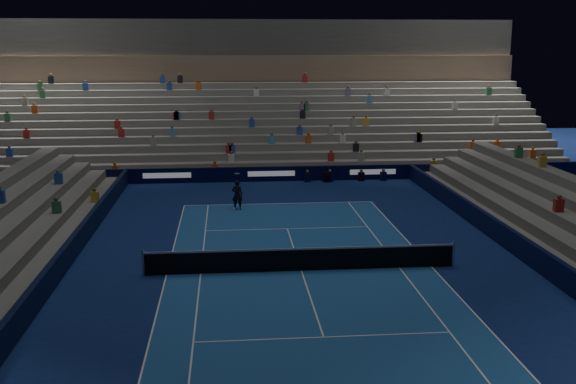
{
  "coord_description": "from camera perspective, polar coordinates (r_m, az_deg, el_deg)",
  "views": [
    {
      "loc": [
        -2.92,
        -25.84,
        9.09
      ],
      "look_at": [
        0.0,
        6.0,
        2.0
      ],
      "focal_mm": 41.48,
      "sensor_mm": 36.0,
      "label": 1
    }
  ],
  "objects": [
    {
      "name": "ground",
      "position": [
        27.54,
        1.15,
        -6.77
      ],
      "size": [
        90.0,
        90.0,
        0.0
      ],
      "primitive_type": "plane",
      "color": "#0E1E54",
      "rests_on": "ground"
    },
    {
      "name": "court_surface",
      "position": [
        27.54,
        1.15,
        -6.76
      ],
      "size": [
        10.97,
        23.77,
        0.01
      ],
      "primitive_type": "cube",
      "color": "#1A4D90",
      "rests_on": "ground"
    },
    {
      "name": "sponsor_barrier_west",
      "position": [
        28.06,
        -19.06,
        -6.04
      ],
      "size": [
        0.25,
        37.0,
        1.0
      ],
      "primitive_type": "cube",
      "color": "black",
      "rests_on": "ground"
    },
    {
      "name": "tennis_player",
      "position": [
        37.46,
        -4.37,
        -0.25
      ],
      "size": [
        0.67,
        0.49,
        1.69
      ],
      "primitive_type": "imported",
      "rotation": [
        0.0,
        0.0,
        3.0
      ],
      "color": "black",
      "rests_on": "ground"
    },
    {
      "name": "sponsor_barrier_far",
      "position": [
        45.25,
        -1.45,
        1.56
      ],
      "size": [
        44.0,
        0.25,
        1.0
      ],
      "primitive_type": "cube",
      "color": "black",
      "rests_on": "ground"
    },
    {
      "name": "tennis_net",
      "position": [
        27.38,
        1.15,
        -5.77
      ],
      "size": [
        12.9,
        0.1,
        1.1
      ],
      "color": "#B2B2B7",
      "rests_on": "ground"
    },
    {
      "name": "grandstand_main",
      "position": [
        54.12,
        -2.13,
        6.44
      ],
      "size": [
        44.0,
        15.2,
        11.2
      ],
      "color": "slate",
      "rests_on": "ground"
    },
    {
      "name": "broadcast_camera",
      "position": [
        45.21,
        3.34,
        1.31
      ],
      "size": [
        0.62,
        1.0,
        0.64
      ],
      "color": "black",
      "rests_on": "ground"
    },
    {
      "name": "sponsor_barrier_east",
      "position": [
        30.01,
        19.96,
        -4.91
      ],
      "size": [
        0.25,
        37.0,
        1.0
      ],
      "primitive_type": "cube",
      "color": "black",
      "rests_on": "ground"
    }
  ]
}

